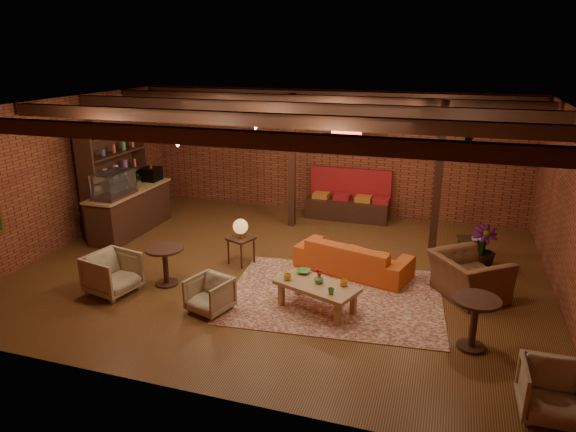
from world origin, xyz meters
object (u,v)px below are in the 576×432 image
(sofa, at_px, (353,257))
(round_table_right, at_px, (475,315))
(coffee_table, at_px, (317,287))
(armchair_b, at_px, (210,293))
(side_table_lamp, at_px, (241,230))
(round_table_left, at_px, (165,260))
(armchair_right, at_px, (469,269))
(side_table_book, at_px, (472,241))
(armchair_a, at_px, (112,272))
(plant_tall, at_px, (488,204))
(armchair_far, at_px, (553,390))

(sofa, xyz_separation_m, round_table_right, (2.17, -2.11, 0.21))
(coffee_table, bearing_deg, armchair_b, -160.30)
(side_table_lamp, bearing_deg, round_table_left, -125.84)
(armchair_right, bearing_deg, side_table_lamp, 51.05)
(armchair_right, bearing_deg, sofa, 42.10)
(side_table_lamp, height_order, side_table_book, side_table_lamp)
(coffee_table, xyz_separation_m, armchair_a, (-3.63, -0.50, -0.01))
(round_table_left, relative_size, armchair_b, 1.12)
(armchair_a, relative_size, round_table_right, 1.01)
(round_table_left, bearing_deg, armchair_right, 12.56)
(round_table_left, distance_m, armchair_a, 0.94)
(armchair_a, relative_size, side_table_book, 1.38)
(sofa, xyz_separation_m, armchair_a, (-3.93, -2.16, 0.08))
(side_table_lamp, distance_m, plant_tall, 4.82)
(armchair_far, bearing_deg, coffee_table, 151.87)
(round_table_left, height_order, armchair_far, same)
(armchair_a, bearing_deg, armchair_right, -61.91)
(round_table_left, xyz_separation_m, armchair_b, (1.22, -0.68, -0.17))
(armchair_a, bearing_deg, side_table_lamp, -29.77)
(side_table_book, bearing_deg, armchair_far, -79.57)
(round_table_left, relative_size, side_table_book, 1.24)
(coffee_table, relative_size, armchair_a, 1.87)
(armchair_right, xyz_separation_m, side_table_book, (0.07, 1.58, -0.03))
(armchair_b, bearing_deg, armchair_right, 41.08)
(coffee_table, height_order, round_table_right, round_table_right)
(round_table_left, bearing_deg, sofa, 26.39)
(coffee_table, distance_m, side_table_book, 3.78)
(armchair_right, relative_size, round_table_right, 1.48)
(sofa, xyz_separation_m, side_table_book, (2.19, 1.17, 0.17))
(side_table_lamp, xyz_separation_m, armchair_a, (-1.69, -1.90, -0.32))
(round_table_right, bearing_deg, coffee_table, 169.80)
(side_table_book, bearing_deg, round_table_right, -90.42)
(sofa, height_order, armchair_a, armchair_a)
(sofa, relative_size, armchair_a, 2.76)
(armchair_far, bearing_deg, side_table_lamp, 148.57)
(armchair_far, bearing_deg, plant_tall, 97.61)
(armchair_a, distance_m, armchair_right, 6.30)
(round_table_left, distance_m, armchair_far, 6.48)
(round_table_left, bearing_deg, side_table_book, 27.12)
(side_table_book, distance_m, plant_tall, 0.94)
(coffee_table, relative_size, side_table_book, 2.57)
(side_table_lamp, bearing_deg, armchair_far, -30.54)
(armchair_b, xyz_separation_m, armchair_far, (5.00, -1.11, 0.04))
(round_table_left, height_order, plant_tall, plant_tall)
(round_table_left, height_order, side_table_book, round_table_left)
(armchair_a, height_order, plant_tall, plant_tall)
(plant_tall, bearing_deg, armchair_far, -81.49)
(sofa, distance_m, armchair_b, 3.00)
(armchair_a, xyz_separation_m, round_table_right, (6.10, 0.06, 0.13))
(round_table_left, height_order, armchair_a, armchair_a)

